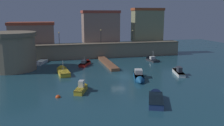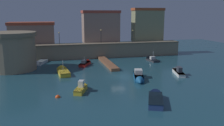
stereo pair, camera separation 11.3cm
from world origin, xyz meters
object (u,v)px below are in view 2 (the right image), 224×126
moored_boat_4 (139,77)px  moored_boat_5 (82,88)px  quay_lamp_1 (101,34)px  moored_boat_2 (86,63)px  mooring_buoy_0 (58,97)px  moored_boat_0 (151,59)px  moored_boat_8 (39,63)px  moored_boat_7 (155,98)px  moored_boat_1 (63,71)px  quay_lamp_0 (59,36)px  moored_boat_3 (178,71)px  quay_lamp_2 (133,34)px  fortress_tower (12,51)px

moored_boat_4 → moored_boat_5: bearing=-54.4°
quay_lamp_1 → moored_boat_2: (-5.13, -8.05, -5.73)m
moored_boat_2 → mooring_buoy_0: bearing=-172.8°
moored_boat_0 → moored_boat_8: size_ratio=0.77×
moored_boat_7 → moored_boat_1: bearing=54.6°
moored_boat_5 → moored_boat_7: moored_boat_5 is taller
moored_boat_0 → moored_boat_4: 18.11m
quay_lamp_0 → moored_boat_4: 26.64m
moored_boat_1 → moored_boat_2: size_ratio=1.17×
quay_lamp_1 → moored_boat_8: 17.40m
moored_boat_0 → moored_boat_2: size_ratio=0.83×
moored_boat_3 → moored_boat_7: 16.20m
moored_boat_0 → quay_lamp_0: bearing=64.0°
quay_lamp_2 → moored_boat_8: quay_lamp_2 is taller
quay_lamp_1 → moored_boat_0: 14.31m
moored_boat_2 → mooring_buoy_0: size_ratio=8.06×
moored_boat_0 → moored_boat_1: 22.88m
quay_lamp_0 → moored_boat_8: size_ratio=0.49×
moored_boat_0 → moored_boat_7: (-10.40, -25.95, 0.12)m
quay_lamp_2 → mooring_buoy_0: (-20.45, -28.59, -5.99)m
moored_boat_2 → moored_boat_8: size_ratio=0.92×
moored_boat_1 → moored_boat_5: moored_boat_1 is taller
moored_boat_0 → moored_boat_1: moored_boat_1 is taller
quay_lamp_1 → moored_boat_4: size_ratio=0.51×
moored_boat_4 → moored_boat_1: bearing=-106.6°
quay_lamp_0 → moored_boat_4: bearing=-61.2°
moored_boat_1 → moored_boat_0: bearing=-76.1°
quay_lamp_2 → moored_boat_2: 16.85m
fortress_tower → moored_boat_1: (9.61, -5.31, -3.49)m
moored_boat_3 → moored_boat_4: size_ratio=0.97×
mooring_buoy_0 → fortress_tower: bearing=113.5°
moored_boat_1 → moored_boat_2: (5.46, 6.72, -0.01)m
quay_lamp_1 → moored_boat_5: quay_lamp_1 is taller
moored_boat_0 → moored_boat_3: bearing=171.4°
moored_boat_3 → moored_boat_4: (-8.74, -2.37, 0.06)m
quay_lamp_2 → moored_boat_0: bearing=-71.4°
quay_lamp_0 → fortress_tower: bearing=-135.5°
quay_lamp_1 → fortress_tower: bearing=-154.9°
fortress_tower → moored_boat_4: (22.23, -13.39, -3.40)m
mooring_buoy_0 → moored_boat_7: bearing=-19.8°
quay_lamp_1 → mooring_buoy_0: bearing=-112.6°
fortress_tower → quay_lamp_0: 13.66m
quay_lamp_2 → moored_boat_7: (-8.01, -33.07, -5.56)m
moored_boat_0 → quay_lamp_2: bearing=10.9°
moored_boat_3 → moored_boat_7: (-10.21, -12.58, -0.02)m
moored_boat_5 → moored_boat_7: (8.90, -6.51, -0.05)m
quay_lamp_0 → quay_lamp_2: quay_lamp_2 is taller
quay_lamp_2 → moored_boat_7: quay_lamp_2 is taller
moored_boat_1 → quay_lamp_1: bearing=-41.3°
moored_boat_1 → moored_boat_2: bearing=-44.7°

